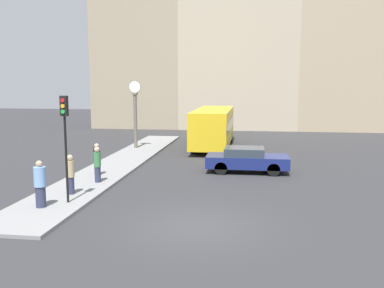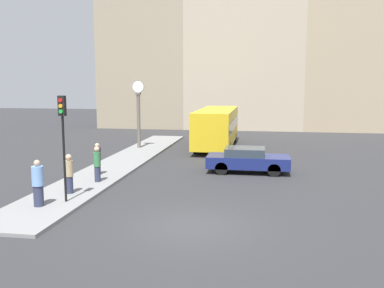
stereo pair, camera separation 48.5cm
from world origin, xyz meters
TOP-DOWN VIEW (x-y plane):
  - ground_plane at (0.00, 0.00)m, footprint 120.00×120.00m
  - sidewalk_corner at (-5.78, 10.25)m, footprint 2.71×24.49m
  - building_row at (0.06, 31.04)m, footprint 29.44×5.00m
  - sedan_car at (1.53, 8.85)m, footprint 4.30×1.82m
  - bus_distant at (-1.03, 17.39)m, footprint 2.50×9.24m
  - traffic_light_near at (-5.18, 1.62)m, footprint 0.26×0.24m
  - street_clock at (-6.37, 15.60)m, footprint 0.88×0.32m
  - pedestrian_green_hoodie at (-5.25, 5.03)m, footprint 0.32×0.32m
  - pedestrian_blue_stripe at (-5.89, 0.87)m, footprint 0.43×0.43m
  - pedestrian_tan_coat at (-5.58, 2.82)m, footprint 0.33×0.33m
  - pedestrian_black_jacket at (-5.81, 6.48)m, footprint 0.33×0.33m

SIDE VIEW (x-z plane):
  - ground_plane at x=0.00m, z-range 0.00..0.00m
  - sidewalk_corner at x=-5.78m, z-range 0.00..0.12m
  - sedan_car at x=1.53m, z-range 0.03..1.34m
  - pedestrian_black_jacket at x=-5.81m, z-range 0.13..1.72m
  - pedestrian_tan_coat at x=-5.58m, z-range 0.14..1.79m
  - pedestrian_green_hoodie at x=-5.25m, z-range 0.14..1.80m
  - pedestrian_blue_stripe at x=-5.89m, z-range 0.11..1.86m
  - bus_distant at x=-1.03m, z-range 0.20..2.99m
  - street_clock at x=-6.37m, z-range 0.26..4.99m
  - traffic_light_near at x=-5.18m, z-range 0.99..5.08m
  - building_row at x=0.06m, z-range -1.31..17.37m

